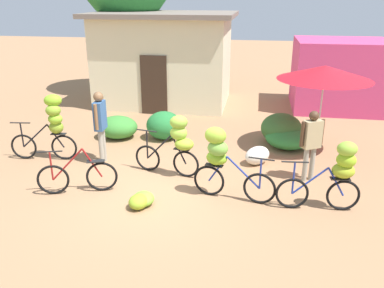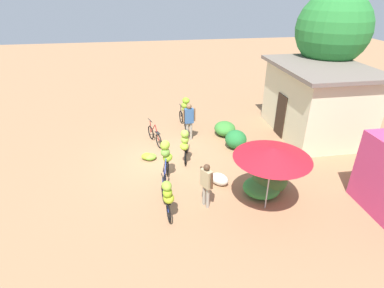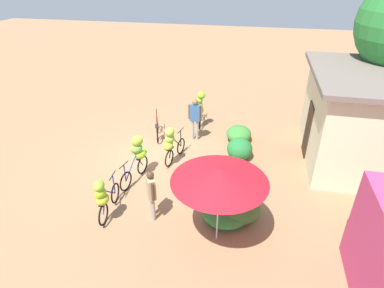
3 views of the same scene
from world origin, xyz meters
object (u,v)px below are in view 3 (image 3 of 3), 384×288
object	(u,v)px
bicycle_by_shop	(137,154)
produce_sack	(187,191)
building_low	(361,118)
bicycle_rightmost	(104,196)
banana_pile_on_ground	(138,150)
market_umbrella	(220,175)
bicycle_near_pile	(157,129)
bicycle_leftmost	(200,106)
person_vendor	(195,115)
bicycle_center_loaded	(171,143)
person_bystander	(151,191)

from	to	relation	value
bicycle_by_shop	produce_sack	xyz separation A→B (m)	(0.72, 1.85, -0.68)
building_low	bicycle_rightmost	world-z (taller)	building_low
produce_sack	banana_pile_on_ground	bearing A→B (deg)	-131.76
market_umbrella	bicycle_near_pile	xyz separation A→B (m)	(-5.19, -3.29, -1.71)
market_umbrella	bicycle_rightmost	world-z (taller)	market_umbrella
bicycle_by_shop	produce_sack	bearing A→B (deg)	68.71
building_low	bicycle_leftmost	xyz separation A→B (m)	(-1.43, -6.03, -0.69)
produce_sack	building_low	bearing A→B (deg)	122.94
produce_sack	person_vendor	bearing A→B (deg)	-171.97
building_low	market_umbrella	distance (m)	6.68
banana_pile_on_ground	person_vendor	size ratio (longest dim) A/B	0.39
bicycle_leftmost	person_vendor	size ratio (longest dim) A/B	0.94
bicycle_near_pile	person_vendor	distance (m)	1.76
bicycle_leftmost	banana_pile_on_ground	size ratio (longest dim) A/B	2.38
bicycle_center_loaded	bicycle_by_shop	bearing A→B (deg)	-38.51
banana_pile_on_ground	person_vendor	xyz separation A→B (m)	(-1.53, 1.94, 0.97)
market_umbrella	bicycle_rightmost	distance (m)	3.41
bicycle_near_pile	bicycle_rightmost	world-z (taller)	bicycle_rightmost
bicycle_by_shop	bicycle_rightmost	distance (m)	2.17
bicycle_by_shop	person_vendor	xyz separation A→B (m)	(-3.01, 1.32, 0.20)
bicycle_near_pile	bicycle_by_shop	bearing A→B (deg)	5.50
market_umbrella	bicycle_by_shop	xyz separation A→B (m)	(-2.25, -3.01, -1.17)
bicycle_near_pile	person_bystander	xyz separation A→B (m)	(4.77, 1.40, 0.61)
bicycle_center_loaded	person_vendor	size ratio (longest dim) A/B	0.88
person_bystander	market_umbrella	bearing A→B (deg)	77.62
banana_pile_on_ground	person_vendor	distance (m)	2.65
bicycle_leftmost	person_vendor	xyz separation A→B (m)	(1.25, 0.02, 0.12)
building_low	person_vendor	distance (m)	6.04
bicycle_by_shop	banana_pile_on_ground	size ratio (longest dim) A/B	2.39
bicycle_center_loaded	produce_sack	xyz separation A→B (m)	(1.79, 0.99, -0.62)
produce_sack	bicycle_by_shop	bearing A→B (deg)	-111.29
banana_pile_on_ground	produce_sack	size ratio (longest dim) A/B	1.00
bicycle_center_loaded	bicycle_rightmost	size ratio (longest dim) A/B	0.99
person_bystander	bicycle_rightmost	bearing A→B (deg)	-75.76
bicycle_rightmost	banana_pile_on_ground	bearing A→B (deg)	-172.74
bicycle_leftmost	bicycle_near_pile	distance (m)	2.16
bicycle_center_loaded	banana_pile_on_ground	xyz separation A→B (m)	(-0.41, -1.48, -0.72)
banana_pile_on_ground	market_umbrella	bearing A→B (deg)	44.18
market_umbrella	person_vendor	size ratio (longest dim) A/B	1.32
building_low	person_vendor	world-z (taller)	building_low
bicycle_center_loaded	produce_sack	distance (m)	2.14
bicycle_near_pile	produce_sack	distance (m)	4.23
bicycle_center_loaded	bicycle_by_shop	xyz separation A→B (m)	(1.08, -0.86, 0.05)
bicycle_center_loaded	bicycle_rightmost	world-z (taller)	bicycle_center_loaded
building_low	bicycle_center_loaded	bearing A→B (deg)	-74.82
bicycle_leftmost	bicycle_center_loaded	size ratio (longest dim) A/B	1.06
building_low	person_vendor	bearing A→B (deg)	-91.75
market_umbrella	person_bystander	size ratio (longest dim) A/B	1.47
building_low	market_umbrella	bearing A→B (deg)	-40.32
bicycle_near_pile	market_umbrella	bearing A→B (deg)	32.42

